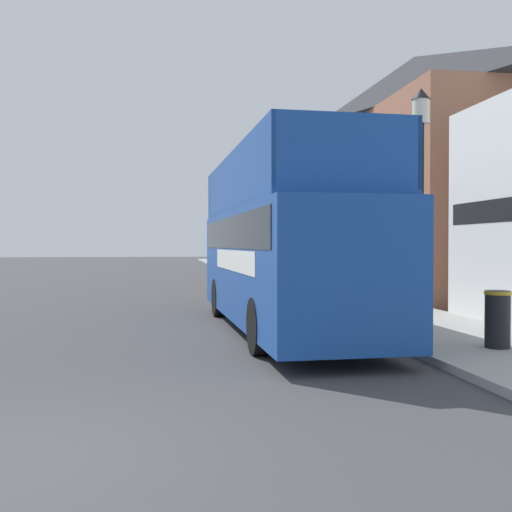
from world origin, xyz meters
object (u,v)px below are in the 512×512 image
(parked_car_ahead_of_bus, at_px, (257,281))
(lamp_post_third, at_px, (262,217))
(lamp_post_second, at_px, (304,198))
(tour_bus, at_px, (281,253))
(lamp_post_nearest, at_px, (421,168))
(litter_bin, at_px, (498,318))

(parked_car_ahead_of_bus, bearing_deg, lamp_post_third, 81.41)
(parked_car_ahead_of_bus, xyz_separation_m, lamp_post_second, (1.62, -0.34, 2.94))
(lamp_post_second, distance_m, lamp_post_third, 9.75)
(tour_bus, distance_m, lamp_post_second, 7.39)
(tour_bus, distance_m, lamp_post_third, 16.80)
(parked_car_ahead_of_bus, xyz_separation_m, lamp_post_nearest, (1.54, -10.09, 2.75))
(tour_bus, bearing_deg, lamp_post_third, 80.29)
(lamp_post_nearest, distance_m, litter_bin, 3.08)
(litter_bin, bearing_deg, tour_bus, 130.93)
(tour_bus, distance_m, lamp_post_nearest, 3.97)
(lamp_post_nearest, relative_size, lamp_post_second, 0.94)
(lamp_post_nearest, bearing_deg, lamp_post_third, 89.40)
(lamp_post_nearest, relative_size, litter_bin, 4.67)
(tour_bus, distance_m, parked_car_ahead_of_bus, 7.26)
(lamp_post_nearest, xyz_separation_m, litter_bin, (1.12, -0.79, -2.76))
(lamp_post_third, distance_m, litter_bin, 20.49)
(lamp_post_second, bearing_deg, tour_bus, -107.81)
(lamp_post_nearest, bearing_deg, tour_bus, 125.66)
(lamp_post_nearest, relative_size, lamp_post_third, 1.02)
(tour_bus, bearing_deg, lamp_post_second, 70.43)
(lamp_post_second, xyz_separation_m, lamp_post_third, (0.12, 9.75, -0.25))
(parked_car_ahead_of_bus, relative_size, lamp_post_nearest, 0.89)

